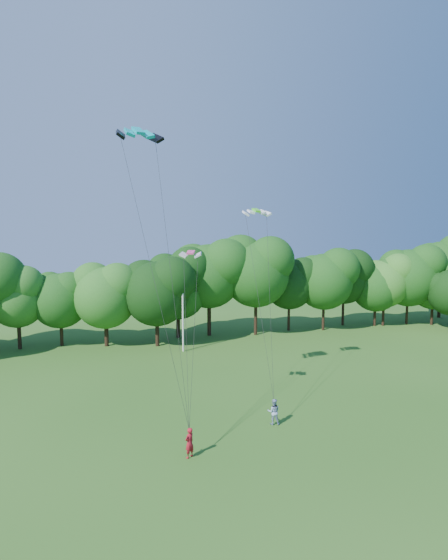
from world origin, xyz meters
name	(u,v)px	position (x,y,z in m)	size (l,w,h in m)	color
ground	(291,502)	(0.00, 0.00, 0.00)	(160.00, 160.00, 0.00)	#265918
utility_pole	(183,314)	(1.03, 30.39, 4.45)	(1.74, 0.22, 8.68)	silver
kite_flyer_left	(189,443)	(-3.95, 6.05, 0.95)	(0.70, 0.46, 1.91)	#AD1623
kite_flyer_right	(274,412)	(3.01, 8.84, 0.95)	(0.92, 0.72, 1.90)	#8EA2C6
kite_teal	(138,131)	(-5.84, 13.15, 21.14)	(3.39, 1.93, 0.82)	#05A6AF
kite_green	(256,210)	(4.78, 16.94, 15.92)	(2.49, 1.20, 0.43)	#4BE923
kite_pink	(191,252)	(-2.32, 12.12, 12.49)	(1.78, 1.35, 0.29)	#F54492
tree_back_center	(177,281)	(1.87, 37.45, 7.59)	(8.36, 8.36, 12.16)	#312213
tree_back_east	(385,279)	(33.06, 35.45, 7.07)	(7.79, 7.79, 11.33)	#322314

